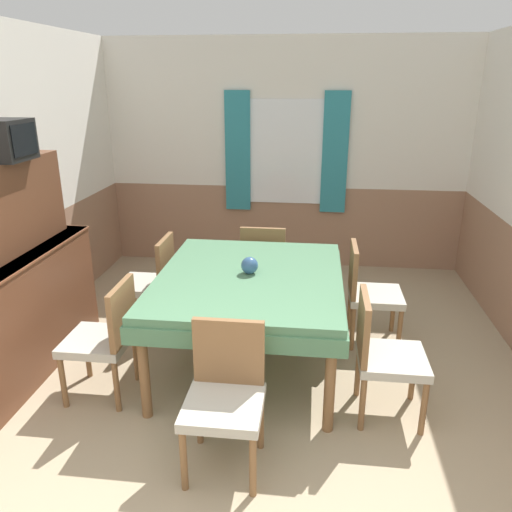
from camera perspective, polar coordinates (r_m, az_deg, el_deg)
wall_back at (r=5.88m, az=3.29°, el=11.29°), size 4.52×0.10×2.60m
wall_left at (r=4.45m, az=-26.93°, el=6.46°), size 0.05×4.73×2.60m
dining_table at (r=3.78m, az=-0.73°, el=-3.57°), size 1.40×1.65×0.77m
chair_head_window at (r=4.83m, az=0.93°, el=-0.76°), size 0.44×0.44×0.86m
chair_head_near at (r=2.95m, az=-3.53°, el=-15.27°), size 0.44×0.44×0.86m
chair_right_near at (r=3.41m, az=14.25°, el=-10.59°), size 0.44×0.44×0.86m
chair_left_near at (r=3.66m, az=-16.77°, el=-8.68°), size 0.44×0.44×0.86m
chair_right_far at (r=4.32m, az=12.69°, el=-3.82°), size 0.44×0.44×0.86m
chair_left_far at (r=4.52m, az=-11.80°, el=-2.69°), size 0.44×0.44×0.86m
sideboard at (r=4.17m, az=-25.65°, el=-3.13°), size 0.46×1.58×1.60m
tv at (r=4.02m, az=-26.69°, el=11.75°), size 0.29×0.37×0.29m
vase at (r=3.74m, az=-0.74°, el=-1.09°), size 0.13×0.13×0.13m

